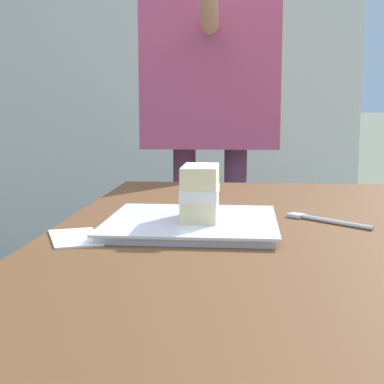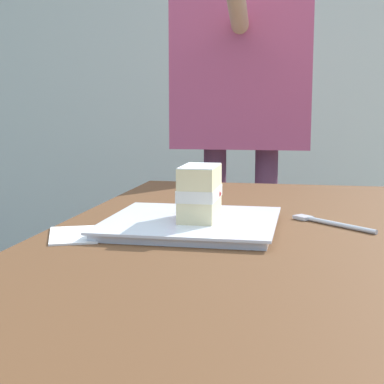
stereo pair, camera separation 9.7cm
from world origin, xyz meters
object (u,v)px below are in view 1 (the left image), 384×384
Objects in this scene: patio_table at (373,330)px; cake_slice at (200,193)px; paper_napkin at (75,238)px; dessert_plate at (192,223)px; diner_person at (210,66)px; dessert_fork at (323,220)px.

cake_slice is at bearing 53.24° from patio_table.
cake_slice is 0.21m from paper_napkin.
diner_person is at bearing 1.90° from dessert_plate.
patio_table is 0.93× the size of diner_person.
cake_slice is 0.73× the size of paper_napkin.
dessert_plate is 0.20m from paper_napkin.
diner_person is at bearing 2.66° from cake_slice.
cake_slice is 1.07m from diner_person.
paper_napkin reaches higher than patio_table.
cake_slice is (-0.00, -0.01, 0.05)m from dessert_plate.
diner_person is (1.03, 0.05, 0.27)m from cake_slice.
diner_person reaches higher than dessert_fork.
cake_slice is at bearing -64.05° from paper_napkin.
paper_napkin is at bearing 118.88° from dessert_plate.
patio_table is 0.34m from cake_slice.
diner_person reaches higher than paper_napkin.
dessert_plate is at bearing -178.10° from diner_person.
paper_napkin is 0.09× the size of diner_person.
dessert_plate is at bearing 72.05° from cake_slice.
diner_person reaches higher than dessert_plate.
cake_slice reaches higher than dessert_fork.
dessert_fork is at bearing -67.27° from paper_napkin.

